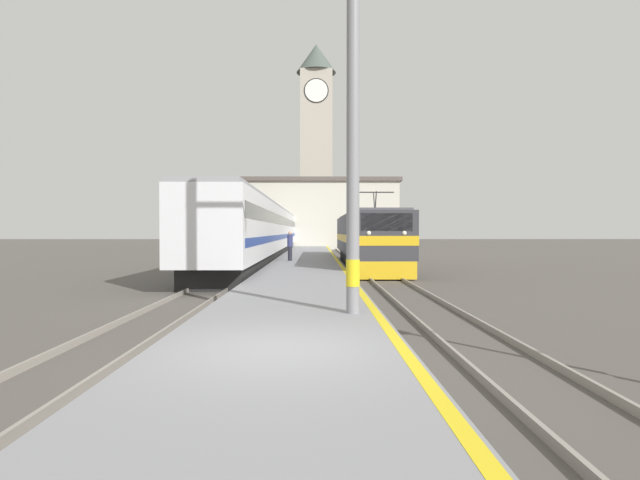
{
  "coord_description": "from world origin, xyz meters",
  "views": [
    {
      "loc": [
        0.56,
        -7.78,
        2.27
      ],
      "look_at": [
        0.86,
        25.86,
        1.66
      ],
      "focal_mm": 28.0,
      "sensor_mm": 36.0,
      "label": 1
    }
  ],
  "objects_px": {
    "passenger_train": "(268,231)",
    "person_on_platform": "(290,245)",
    "catenary_mast": "(356,123)",
    "clock_tower": "(316,139)",
    "locomotive_train": "(367,239)"
  },
  "relations": [
    {
      "from": "catenary_mast",
      "to": "person_on_platform",
      "type": "height_order",
      "value": "catenary_mast"
    },
    {
      "from": "person_on_platform",
      "to": "locomotive_train",
      "type": "bearing_deg",
      "value": 4.64
    },
    {
      "from": "locomotive_train",
      "to": "catenary_mast",
      "type": "relative_size",
      "value": 2.07
    },
    {
      "from": "catenary_mast",
      "to": "clock_tower",
      "type": "height_order",
      "value": "clock_tower"
    },
    {
      "from": "catenary_mast",
      "to": "person_on_platform",
      "type": "xyz_separation_m",
      "value": [
        -2.48,
        19.61,
        -3.27
      ]
    },
    {
      "from": "catenary_mast",
      "to": "clock_tower",
      "type": "bearing_deg",
      "value": 90.74
    },
    {
      "from": "catenary_mast",
      "to": "person_on_platform",
      "type": "relative_size",
      "value": 4.72
    },
    {
      "from": "person_on_platform",
      "to": "clock_tower",
      "type": "relative_size",
      "value": 0.06
    },
    {
      "from": "person_on_platform",
      "to": "clock_tower",
      "type": "distance_m",
      "value": 45.15
    },
    {
      "from": "catenary_mast",
      "to": "clock_tower",
      "type": "relative_size",
      "value": 0.29
    },
    {
      "from": "passenger_train",
      "to": "catenary_mast",
      "type": "distance_m",
      "value": 31.12
    },
    {
      "from": "passenger_train",
      "to": "person_on_platform",
      "type": "relative_size",
      "value": 26.81
    },
    {
      "from": "locomotive_train",
      "to": "passenger_train",
      "type": "relative_size",
      "value": 0.37
    },
    {
      "from": "passenger_train",
      "to": "catenary_mast",
      "type": "bearing_deg",
      "value": -80.95
    },
    {
      "from": "person_on_platform",
      "to": "passenger_train",
      "type": "bearing_deg",
      "value": 102.31
    }
  ]
}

